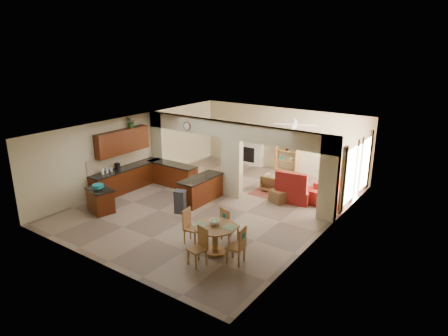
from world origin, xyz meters
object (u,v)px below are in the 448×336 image
Objects in this scene: kitchen_island at (101,200)px; dining_table at (215,235)px; sofa at (337,188)px; armchair at (273,183)px.

dining_table is (4.82, 0.00, 0.11)m from kitchen_island.
kitchen_island is at bearing 134.97° from sofa.
dining_table is 6.01m from sofa.
armchair is at bearing 67.75° from kitchen_island.
armchair is at bearing 108.94° from sofa.
dining_table is at bearing 101.77° from armchair.
armchair is (-1.01, 5.13, -0.19)m from dining_table.
sofa is at bearing 58.23° from kitchen_island.
kitchen_island reaches higher than sofa.
kitchen_island is 0.41× the size of sofa.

